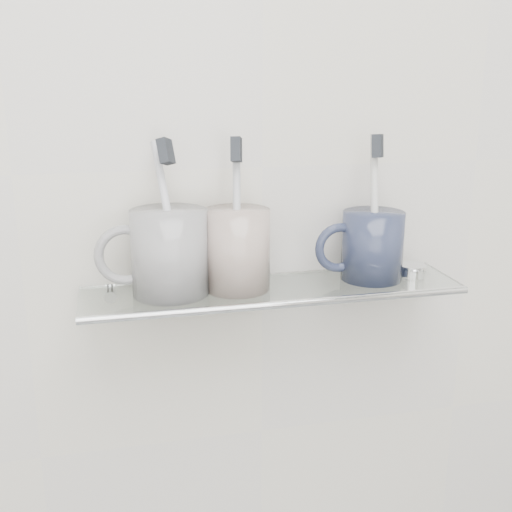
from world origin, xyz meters
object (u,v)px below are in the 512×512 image
object	(u,v)px
mug_left	(170,252)
mug_right	(372,246)
mug_center	(237,250)
shelf_glass	(273,290)

from	to	relation	value
mug_left	mug_right	world-z (taller)	mug_left
mug_right	mug_left	bearing A→B (deg)	-167.70
mug_left	mug_right	xyz separation A→B (m)	(0.27, 0.00, -0.01)
mug_left	mug_center	distance (m)	0.09
mug_left	mug_right	size ratio (longest dim) A/B	1.16
mug_center	mug_right	bearing A→B (deg)	-11.03
shelf_glass	mug_right	world-z (taller)	mug_right
shelf_glass	mug_left	distance (m)	0.15
mug_left	shelf_glass	bearing A→B (deg)	5.25
mug_left	mug_center	size ratio (longest dim) A/B	1.03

